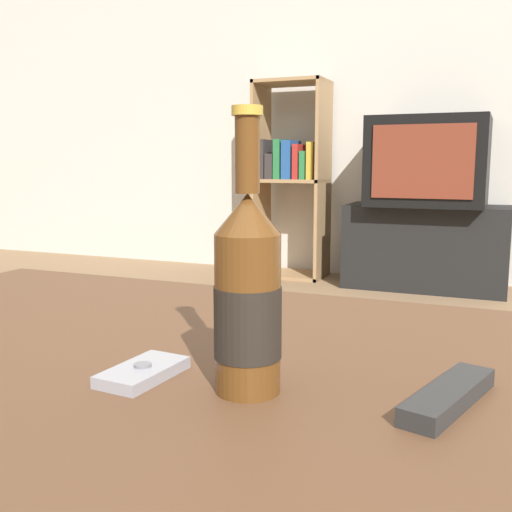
% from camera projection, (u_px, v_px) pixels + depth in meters
% --- Properties ---
extents(back_wall, '(8.00, 0.05, 2.60)m').
position_uv_depth(back_wall, '(437.00, 57.00, 3.43)').
color(back_wall, beige).
rests_on(back_wall, ground_plane).
extents(coffee_table, '(1.27, 0.81, 0.45)m').
position_uv_depth(coffee_table, '(163.00, 389.00, 0.82)').
color(coffee_table, brown).
rests_on(coffee_table, ground_plane).
extents(tv_stand, '(0.87, 0.38, 0.47)m').
position_uv_depth(tv_stand, '(425.00, 247.00, 3.35)').
color(tv_stand, black).
rests_on(tv_stand, ground_plane).
extents(television, '(0.61, 0.58, 0.48)m').
position_uv_depth(television, '(429.00, 162.00, 3.27)').
color(television, black).
rests_on(television, tv_stand).
extents(bookshelf, '(0.42, 0.30, 1.19)m').
position_uv_depth(bookshelf, '(291.00, 173.00, 3.65)').
color(bookshelf, '#99754C').
rests_on(bookshelf, ground_plane).
extents(beer_bottle, '(0.07, 0.07, 0.31)m').
position_uv_depth(beer_bottle, '(248.00, 296.00, 0.64)').
color(beer_bottle, '#563314').
rests_on(beer_bottle, coffee_table).
extents(cell_phone, '(0.07, 0.11, 0.02)m').
position_uv_depth(cell_phone, '(143.00, 372.00, 0.70)').
color(cell_phone, gray).
rests_on(cell_phone, coffee_table).
extents(remote_control, '(0.08, 0.17, 0.02)m').
position_uv_depth(remote_control, '(449.00, 396.00, 0.62)').
color(remote_control, '#282828').
rests_on(remote_control, coffee_table).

